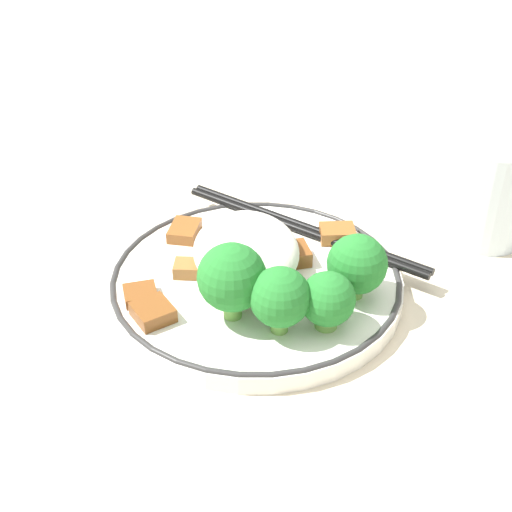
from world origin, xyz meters
The scene contains 16 objects.
ground_plane centered at (0.00, 0.00, 0.00)m, with size 3.00×3.00×0.00m, color beige.
plate centered at (0.00, 0.00, 0.01)m, with size 0.24×0.24×0.02m.
rice_mound centered at (-0.01, -0.01, 0.04)m, with size 0.11×0.09×0.04m.
broccoli_back_left centered at (0.05, -0.02, 0.05)m, with size 0.05×0.05×0.06m.
broccoli_back_center centered at (0.07, 0.01, 0.05)m, with size 0.05×0.05×0.05m.
broccoli_back_right centered at (0.07, 0.05, 0.04)m, with size 0.04×0.04×0.05m.
broccoli_mid_left centered at (0.03, 0.07, 0.05)m, with size 0.05×0.05×0.05m.
meat_near_front centered at (-0.05, -0.01, 0.02)m, with size 0.04×0.04×0.01m.
meat_near_left centered at (-0.05, 0.08, 0.02)m, with size 0.02×0.03×0.01m.
meat_near_right centered at (0.05, -0.08, 0.02)m, with size 0.04×0.04×0.01m.
meat_near_back centered at (-0.01, -0.05, 0.02)m, with size 0.02×0.04×0.01m.
meat_on_rice_edge centered at (-0.02, 0.03, 0.02)m, with size 0.03×0.04×0.01m.
meat_mid_left centered at (-0.07, -0.06, 0.02)m, with size 0.04×0.03×0.01m.
meat_mid_right centered at (0.02, -0.09, 0.02)m, with size 0.03×0.03×0.01m.
chopsticks centered at (-0.06, 0.05, 0.02)m, with size 0.17×0.20×0.01m.
drinking_glass centered at (-0.07, 0.22, 0.05)m, with size 0.08×0.08×0.09m.
Camera 1 is at (0.47, -0.05, 0.36)m, focal length 50.00 mm.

